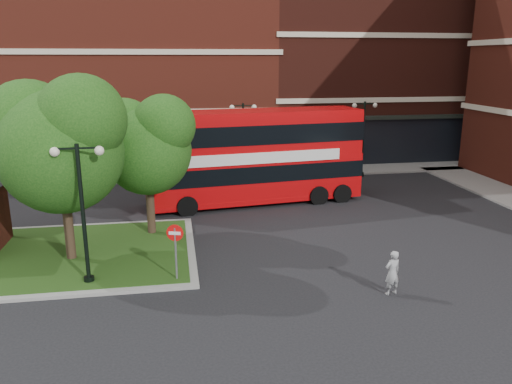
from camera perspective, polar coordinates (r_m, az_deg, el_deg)
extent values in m
plane|color=black|center=(18.47, -1.26, -9.57)|extent=(120.00, 120.00, 0.00)
cube|color=slate|center=(34.08, -5.24, 2.01)|extent=(44.00, 3.00, 0.12)
cube|color=maroon|center=(41.03, -17.85, 13.34)|extent=(26.00, 12.00, 14.00)
cube|color=#471911|center=(43.81, 12.93, 15.04)|extent=(18.00, 12.00, 16.00)
cube|color=gray|center=(21.80, -23.94, -6.82)|extent=(12.60, 7.60, 0.12)
cube|color=#19380F|center=(21.80, -23.95, -6.79)|extent=(12.00, 7.00, 0.15)
cylinder|color=#2D2116|center=(20.39, -20.76, -2.30)|extent=(0.36, 0.36, 3.92)
sphere|color=#164110|center=(19.86, -21.39, 4.28)|extent=(4.60, 4.60, 4.60)
sphere|color=#164110|center=(20.66, -24.40, 6.91)|extent=(3.45, 3.45, 3.45)
sphere|color=#164110|center=(19.06, -19.30, 7.90)|extent=(3.22, 3.22, 3.22)
cylinder|color=#2D2116|center=(22.46, -12.01, -0.69)|extent=(0.36, 0.36, 3.47)
sphere|color=#164110|center=(22.00, -12.31, 4.61)|extent=(3.80, 3.80, 3.80)
sphere|color=#164110|center=(22.51, -14.79, 6.76)|extent=(2.85, 2.85, 2.85)
sphere|color=#164110|center=(21.43, -10.47, 7.45)|extent=(2.66, 2.66, 2.66)
cylinder|color=black|center=(17.89, -19.14, -2.69)|extent=(0.14, 0.14, 5.00)
cylinder|color=black|center=(18.70, -18.52, -9.57)|extent=(0.36, 0.36, 0.30)
cube|color=black|center=(17.36, -19.80, 4.73)|extent=(1.40, 0.06, 0.06)
sphere|color=#F2EACC|center=(17.51, -22.03, 4.27)|extent=(0.32, 0.32, 0.32)
sphere|color=#F2EACC|center=(17.26, -17.48, 4.53)|extent=(0.32, 0.32, 0.32)
cylinder|color=black|center=(31.86, -1.47, 5.63)|extent=(0.14, 0.14, 5.00)
cylinder|color=black|center=(32.33, -1.44, 1.51)|extent=(0.36, 0.36, 0.30)
cube|color=black|center=(31.57, -1.50, 9.84)|extent=(1.40, 0.06, 0.06)
sphere|color=#F2EACC|center=(31.49, -2.77, 9.63)|extent=(0.32, 0.32, 0.32)
sphere|color=#F2EACC|center=(31.68, -0.22, 9.68)|extent=(0.32, 0.32, 0.32)
cylinder|color=black|center=(33.90, 12.12, 5.87)|extent=(0.14, 0.14, 5.00)
cylinder|color=black|center=(34.34, 11.91, 1.99)|extent=(0.36, 0.36, 0.30)
cube|color=black|center=(33.62, 12.34, 9.82)|extent=(1.40, 0.06, 0.06)
sphere|color=#F2EACC|center=(33.38, 11.20, 9.67)|extent=(0.32, 0.32, 0.32)
sphere|color=#F2EACC|center=(33.89, 13.45, 9.63)|extent=(0.32, 0.32, 0.32)
cube|color=#B30709|center=(27.18, -0.14, 2.02)|extent=(11.84, 4.08, 2.21)
cube|color=#B30709|center=(26.77, -0.15, 6.64)|extent=(11.72, 4.04, 2.21)
cube|color=black|center=(26.75, -0.15, 6.88)|extent=(11.84, 4.08, 1.00)
cube|color=silver|center=(25.67, 0.72, 3.90)|extent=(8.63, 1.14, 0.58)
imported|color=#969699|center=(17.44, 15.32, -8.89)|extent=(0.64, 0.49, 1.55)
imported|color=silver|center=(33.40, -12.05, 2.70)|extent=(4.51, 1.86, 1.53)
imported|color=silver|center=(33.74, 0.91, 2.91)|extent=(3.89, 1.73, 1.24)
cylinder|color=slate|center=(17.81, -9.14, -7.16)|extent=(0.07, 0.07, 2.04)
cylinder|color=red|center=(17.52, -9.25, -4.64)|extent=(0.58, 0.22, 0.59)
cube|color=white|center=(17.52, -9.25, -4.64)|extent=(0.41, 0.16, 0.11)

